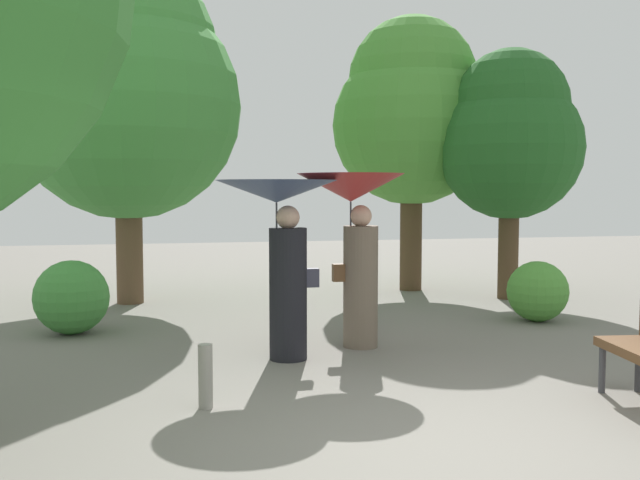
{
  "coord_description": "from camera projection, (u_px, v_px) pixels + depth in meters",
  "views": [
    {
      "loc": [
        -1.76,
        -4.39,
        1.82
      ],
      "look_at": [
        0.0,
        3.5,
        1.24
      ],
      "focal_mm": 39.78,
      "sensor_mm": 36.0,
      "label": 1
    }
  ],
  "objects": [
    {
      "name": "ground_plane",
      "position": [
        433.0,
        459.0,
        4.78
      ],
      "size": [
        40.0,
        40.0,
        0.0
      ],
      "primitive_type": "plane",
      "color": "slate"
    },
    {
      "name": "person_left",
      "position": [
        281.0,
        229.0,
        7.49
      ],
      "size": [
        1.29,
        1.29,
        1.92
      ],
      "rotation": [
        0.0,
        0.0,
        1.56
      ],
      "color": "black",
      "rests_on": "ground"
    },
    {
      "name": "person_right",
      "position": [
        354.0,
        219.0,
        8.08
      ],
      "size": [
        1.23,
        1.23,
        2.0
      ],
      "rotation": [
        0.0,
        0.0,
        1.56
      ],
      "color": "#6B5B4C",
      "rests_on": "ground"
    },
    {
      "name": "tree_near_right",
      "position": [
        510.0,
        135.0,
        11.63
      ],
      "size": [
        2.36,
        2.36,
        4.12
      ],
      "color": "#4C3823",
      "rests_on": "ground"
    },
    {
      "name": "tree_mid_left",
      "position": [
        126.0,
        88.0,
        11.12
      ],
      "size": [
        3.6,
        3.6,
        5.42
      ],
      "color": "brown",
      "rests_on": "ground"
    },
    {
      "name": "tree_mid_right",
      "position": [
        412.0,
        111.0,
        12.62
      ],
      "size": [
        2.84,
        2.84,
        4.88
      ],
      "color": "#4C3823",
      "rests_on": "ground"
    },
    {
      "name": "bush_path_left",
      "position": [
        538.0,
        291.0,
        9.75
      ],
      "size": [
        0.83,
        0.83,
        0.83
      ],
      "primitive_type": "sphere",
      "color": "#4C9338",
      "rests_on": "ground"
    },
    {
      "name": "bush_path_right",
      "position": [
        71.0,
        297.0,
        8.89
      ],
      "size": [
        0.93,
        0.93,
        0.93
      ],
      "primitive_type": "sphere",
      "color": "#428C3D",
      "rests_on": "ground"
    },
    {
      "name": "path_marker_post",
      "position": [
        205.0,
        376.0,
        5.87
      ],
      "size": [
        0.12,
        0.12,
        0.54
      ],
      "primitive_type": "cylinder",
      "color": "gray",
      "rests_on": "ground"
    }
  ]
}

